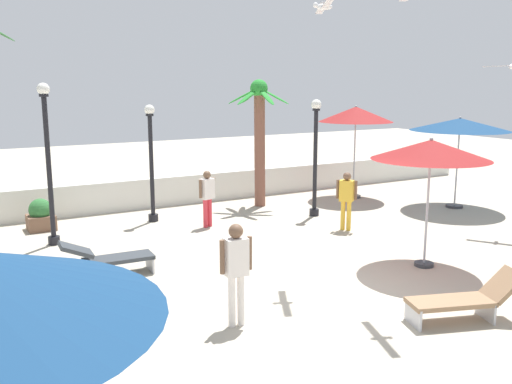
% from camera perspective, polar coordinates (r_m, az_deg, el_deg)
% --- Properties ---
extents(ground_plane, '(56.00, 56.00, 0.00)m').
position_cam_1_polar(ground_plane, '(10.90, 8.01, -9.96)').
color(ground_plane, '#B2A893').
extents(boundary_wall, '(25.20, 0.30, 0.93)m').
position_cam_1_polar(boundary_wall, '(18.18, -8.79, 0.10)').
color(boundary_wall, silver).
rests_on(boundary_wall, ground_plane).
extents(patio_umbrella_1, '(2.46, 2.46, 2.78)m').
position_cam_1_polar(patio_umbrella_1, '(12.20, 17.33, 4.06)').
color(patio_umbrella_1, '#333338').
rests_on(patio_umbrella_1, ground_plane).
extents(patio_umbrella_2, '(3.02, 3.02, 2.86)m').
position_cam_1_polar(patio_umbrella_2, '(18.48, 20.00, 6.42)').
color(patio_umbrella_2, '#333338').
rests_on(patio_umbrella_2, ground_plane).
extents(patio_umbrella_3, '(2.49, 2.49, 3.13)m').
position_cam_1_polar(patio_umbrella_3, '(19.18, 10.10, 7.72)').
color(patio_umbrella_3, '#333338').
rests_on(patio_umbrella_3, ground_plane).
extents(palm_tree_0, '(1.92, 1.94, 3.98)m').
position_cam_1_polar(palm_tree_0, '(17.62, 0.35, 6.56)').
color(palm_tree_0, brown).
rests_on(palm_tree_0, ground_plane).
extents(lamp_post_0, '(0.29, 0.29, 3.88)m').
position_cam_1_polar(lamp_post_0, '(14.22, -20.34, 3.06)').
color(lamp_post_0, black).
rests_on(lamp_post_0, ground_plane).
extents(lamp_post_1, '(0.28, 0.28, 3.29)m').
position_cam_1_polar(lamp_post_1, '(15.96, -10.59, 3.13)').
color(lamp_post_1, black).
rests_on(lamp_post_1, ground_plane).
extents(lamp_post_2, '(0.29, 0.29, 3.41)m').
position_cam_1_polar(lamp_post_2, '(16.45, 6.05, 3.87)').
color(lamp_post_2, black).
rests_on(lamp_post_2, ground_plane).
extents(lounge_chair_0, '(1.87, 0.65, 0.81)m').
position_cam_1_polar(lounge_chair_0, '(11.83, -14.86, -6.44)').
color(lounge_chair_0, '#B7B7BC').
rests_on(lounge_chair_0, ground_plane).
extents(lounge_chair_1, '(1.46, 1.87, 0.83)m').
position_cam_1_polar(lounge_chair_1, '(8.70, -21.91, -13.46)').
color(lounge_chair_1, '#B7B7BC').
rests_on(lounge_chair_1, ground_plane).
extents(lounge_chair_2, '(1.96, 1.13, 0.84)m').
position_cam_1_polar(lounge_chair_2, '(10.02, 20.42, -10.12)').
color(lounge_chair_2, '#B7B7BC').
rests_on(lounge_chair_2, ground_plane).
extents(guest_0, '(0.56, 0.26, 1.71)m').
position_cam_1_polar(guest_0, '(9.02, -2.03, -7.38)').
color(guest_0, silver).
rests_on(guest_0, ground_plane).
extents(guest_1, '(0.42, 0.45, 1.57)m').
position_cam_1_polar(guest_1, '(15.05, 9.17, -0.36)').
color(guest_1, gold).
rests_on(guest_1, ground_plane).
extents(guest_2, '(0.54, 0.33, 1.55)m').
position_cam_1_polar(guest_2, '(15.26, -4.97, -0.15)').
color(guest_2, '#D8333F').
rests_on(guest_2, ground_plane).
extents(seagull_0, '(0.87, 1.24, 0.14)m').
position_cam_1_polar(seagull_0, '(16.13, 24.50, 11.54)').
color(seagull_0, white).
extents(seagull_2, '(0.62, 1.11, 0.18)m').
position_cam_1_polar(seagull_2, '(11.43, 6.85, 18.22)').
color(seagull_2, white).
extents(planter, '(0.70, 0.70, 0.85)m').
position_cam_1_polar(planter, '(16.08, -21.02, -2.26)').
color(planter, brown).
rests_on(planter, ground_plane).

